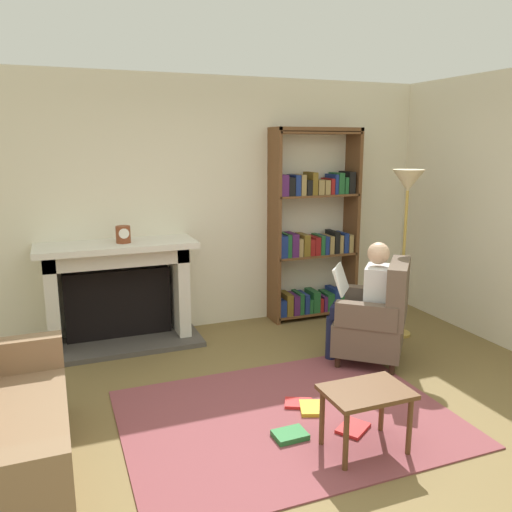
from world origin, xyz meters
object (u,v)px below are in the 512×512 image
at_px(armchair_reading, 377,319).
at_px(side_table, 366,399).
at_px(seated_reader, 365,297).
at_px(fireplace, 118,290).
at_px(mantel_clock, 123,234).
at_px(floor_lamp, 407,196).
at_px(bookshelf, 313,232).

bearing_deg(armchair_reading, side_table, 3.59).
xyz_separation_m(seated_reader, side_table, (-0.80, -1.27, -0.25)).
xyz_separation_m(armchair_reading, seated_reader, (-0.09, 0.08, 0.20)).
height_order(fireplace, armchair_reading, fireplace).
bearing_deg(mantel_clock, side_table, -63.98).
xyz_separation_m(seated_reader, floor_lamp, (0.73, 0.43, 0.86)).
bearing_deg(seated_reader, armchair_reading, 90.00).
height_order(bookshelf, floor_lamp, bookshelf).
height_order(mantel_clock, floor_lamp, floor_lamp).
height_order(fireplace, bookshelf, bookshelf).
height_order(fireplace, seated_reader, seated_reader).
height_order(bookshelf, seated_reader, bookshelf).
bearing_deg(armchair_reading, mantel_clock, -80.76).
relative_size(fireplace, floor_lamp, 0.90).
height_order(mantel_clock, armchair_reading, mantel_clock).
bearing_deg(fireplace, seated_reader, -31.88).
distance_m(bookshelf, side_table, 2.83).
bearing_deg(armchair_reading, seated_reader, -90.00).
xyz_separation_m(fireplace, bookshelf, (2.21, 0.03, 0.45)).
xyz_separation_m(mantel_clock, floor_lamp, (2.73, -0.76, 0.34)).
distance_m(bookshelf, armchair_reading, 1.52).
xyz_separation_m(fireplace, seated_reader, (2.07, -1.29, 0.06)).
bearing_deg(mantel_clock, bookshelf, 3.63).
relative_size(armchair_reading, side_table, 1.73).
distance_m(fireplace, bookshelf, 2.25).
xyz_separation_m(bookshelf, seated_reader, (-0.14, -1.32, -0.39)).
height_order(mantel_clock, side_table, mantel_clock).
bearing_deg(bookshelf, armchair_reading, -92.02).
height_order(seated_reader, floor_lamp, floor_lamp).
relative_size(fireplace, side_table, 2.80).
bearing_deg(fireplace, mantel_clock, -57.03).
height_order(armchair_reading, seated_reader, seated_reader).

